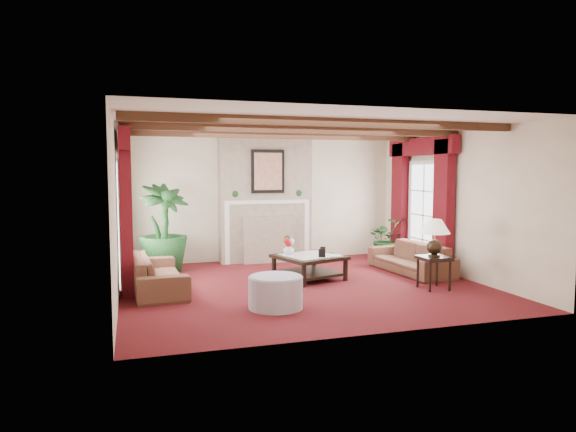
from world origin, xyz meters
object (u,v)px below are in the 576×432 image
object	(u,v)px
ottoman	(276,292)
side_table	(434,273)
sofa_left	(157,267)
coffee_table	(309,267)
potted_palm	(164,247)
sofa_right	(410,253)

from	to	relation	value
ottoman	side_table	bearing A→B (deg)	7.69
side_table	ottoman	size ratio (longest dim) A/B	0.70
side_table	sofa_left	bearing A→B (deg)	164.54
coffee_table	ottoman	xyz separation A→B (m)	(-1.12, -1.73, 0.01)
potted_palm	coffee_table	xyz separation A→B (m)	(2.48, -1.49, -0.26)
potted_palm	coffee_table	bearing A→B (deg)	-31.08
potted_palm	coffee_table	world-z (taller)	potted_palm
sofa_right	side_table	world-z (taller)	sofa_right
coffee_table	ottoman	distance (m)	2.06
sofa_right	coffee_table	bearing A→B (deg)	-94.18
sofa_right	coffee_table	xyz separation A→B (m)	(-2.06, 0.01, -0.16)
coffee_table	sofa_right	bearing A→B (deg)	-17.79
potted_palm	coffee_table	size ratio (longest dim) A/B	1.85
sofa_right	coffee_table	size ratio (longest dim) A/B	1.87
sofa_right	ottoman	xyz separation A→B (m)	(-3.18, -1.72, -0.15)
side_table	ottoman	bearing A→B (deg)	-172.31
ottoman	coffee_table	bearing A→B (deg)	57.07
sofa_right	sofa_left	bearing A→B (deg)	-92.46
sofa_right	ottoman	size ratio (longest dim) A/B	2.55
coffee_table	side_table	distance (m)	2.18
sofa_left	potted_palm	bearing A→B (deg)	-10.02
coffee_table	ottoman	bearing A→B (deg)	-140.42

